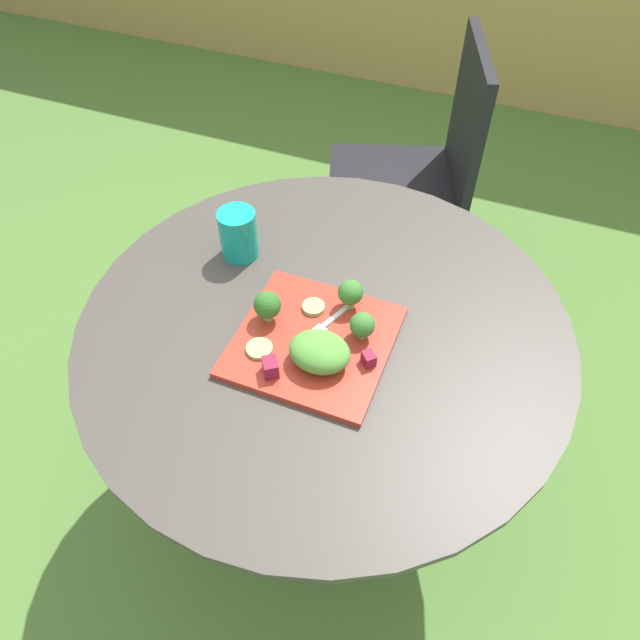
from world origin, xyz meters
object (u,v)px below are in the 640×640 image
(patio_chair, at_px, (425,163))
(drinking_glass, at_px, (239,236))
(salad_plate, at_px, (316,342))
(fork, at_px, (329,322))

(patio_chair, relative_size, drinking_glass, 7.91)
(patio_chair, bearing_deg, drinking_glass, -107.12)
(drinking_glass, bearing_deg, patio_chair, 72.88)
(salad_plate, distance_m, fork, 0.05)
(drinking_glass, xyz_separation_m, fork, (0.27, -0.13, -0.03))
(salad_plate, bearing_deg, drinking_glass, 144.49)
(patio_chair, distance_m, drinking_glass, 0.87)
(salad_plate, bearing_deg, patio_chair, 90.71)
(drinking_glass, height_order, fork, drinking_glass)
(patio_chair, xyz_separation_m, fork, (0.02, -0.93, 0.21))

